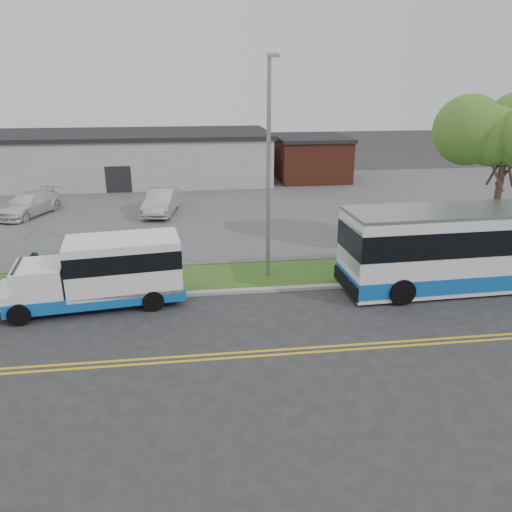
{
  "coord_description": "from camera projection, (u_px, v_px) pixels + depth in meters",
  "views": [
    {
      "loc": [
        -0.36,
        -18.39,
        8.57
      ],
      "look_at": [
        2.25,
        1.2,
        1.6
      ],
      "focal_mm": 35.0,
      "sensor_mm": 36.0,
      "label": 1
    }
  ],
  "objects": [
    {
      "name": "grocery_bag_left",
      "position": [
        30.0,
        293.0,
        20.66
      ],
      "size": [
        0.32,
        0.32,
        0.32
      ],
      "primitive_type": "sphere",
      "color": "white",
      "rests_on": "verge"
    },
    {
      "name": "grocery_bag_right",
      "position": [
        48.0,
        287.0,
        21.2
      ],
      "size": [
        0.32,
        0.32,
        0.32
      ],
      "primitive_type": "sphere",
      "color": "white",
      "rests_on": "verge"
    },
    {
      "name": "commercial_building",
      "position": [
        125.0,
        157.0,
        43.85
      ],
      "size": [
        25.4,
        10.4,
        4.35
      ],
      "color": "#9E9E99",
      "rests_on": "ground"
    },
    {
      "name": "ground",
      "position": [
        205.0,
        306.0,
        20.09
      ],
      "size": [
        140.0,
        140.0,
        0.0
      ],
      "primitive_type": "plane",
      "color": "#28282B",
      "rests_on": "ground"
    },
    {
      "name": "parked_car_a",
      "position": [
        161.0,
        202.0,
        33.34
      ],
      "size": [
        2.48,
        5.14,
        1.62
      ],
      "primitive_type": "imported",
      "rotation": [
        0.0,
        0.0,
        -0.16
      ],
      "color": "#A9ACB0",
      "rests_on": "parking_lot"
    },
    {
      "name": "parking_lot",
      "position": [
        196.0,
        205.0,
        35.97
      ],
      "size": [
        80.0,
        25.0,
        0.1
      ],
      "primitive_type": "cube",
      "color": "#4C4C4F",
      "rests_on": "ground"
    },
    {
      "name": "tree_east",
      "position": [
        508.0,
        136.0,
        22.57
      ],
      "size": [
        5.2,
        5.2,
        8.33
      ],
      "color": "#352A1D",
      "rests_on": "verge"
    },
    {
      "name": "brick_wing",
      "position": [
        310.0,
        158.0,
        45.05
      ],
      "size": [
        6.3,
        7.3,
        3.9
      ],
      "color": "brown",
      "rests_on": "ground"
    },
    {
      "name": "shuttle_bus",
      "position": [
        106.0,
        270.0,
        19.77
      ],
      "size": [
        7.33,
        3.14,
        2.73
      ],
      "rotation": [
        0.0,
        0.0,
        0.12
      ],
      "color": "#0F55AC",
      "rests_on": "ground"
    },
    {
      "name": "parked_car_b",
      "position": [
        29.0,
        204.0,
        32.96
      ],
      "size": [
        3.91,
        5.55,
        1.49
      ],
      "primitive_type": "imported",
      "rotation": [
        0.0,
        0.0,
        -0.39
      ],
      "color": "white",
      "rests_on": "parking_lot"
    },
    {
      "name": "curb",
      "position": [
        204.0,
        293.0,
        21.09
      ],
      "size": [
        80.0,
        0.3,
        0.15
      ],
      "primitive_type": "cube",
      "color": "#9E9B93",
      "rests_on": "ground"
    },
    {
      "name": "transit_bus",
      "position": [
        487.0,
        247.0,
        21.59
      ],
      "size": [
        12.77,
        3.41,
        3.52
      ],
      "rotation": [
        0.0,
        0.0,
        0.03
      ],
      "color": "silver",
      "rests_on": "ground"
    },
    {
      "name": "pedestrian",
      "position": [
        36.0,
        273.0,
        20.67
      ],
      "size": [
        0.8,
        0.75,
        1.84
      ],
      "primitive_type": "imported",
      "rotation": [
        0.0,
        0.0,
        3.78
      ],
      "color": "black",
      "rests_on": "verge"
    },
    {
      "name": "verge",
      "position": [
        202.0,
        278.0,
        22.79
      ],
      "size": [
        80.0,
        3.3,
        0.1
      ],
      "primitive_type": "cube",
      "color": "#33541C",
      "rests_on": "ground"
    },
    {
      "name": "lane_line_south",
      "position": [
        209.0,
        359.0,
        16.21
      ],
      "size": [
        70.0,
        0.12,
        0.01
      ],
      "primitive_type": "cube",
      "color": "gold",
      "rests_on": "ground"
    },
    {
      "name": "streetlight_near",
      "position": [
        269.0,
        163.0,
        21.27
      ],
      "size": [
        0.35,
        1.53,
        9.5
      ],
      "color": "gray",
      "rests_on": "verge"
    },
    {
      "name": "lane_line_north",
      "position": [
        209.0,
        355.0,
        16.49
      ],
      "size": [
        70.0,
        0.12,
        0.01
      ],
      "primitive_type": "cube",
      "color": "gold",
      "rests_on": "ground"
    }
  ]
}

